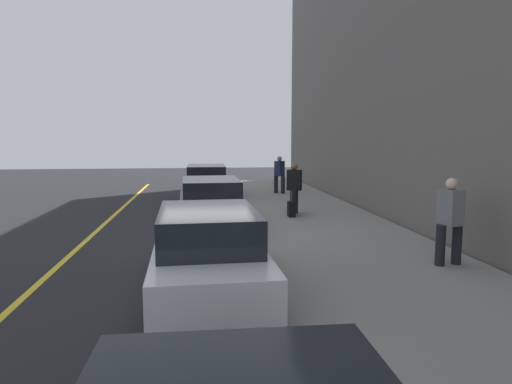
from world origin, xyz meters
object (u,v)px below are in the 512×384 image
at_px(parked_car_maroon, 206,182).
at_px(pedestrian_black_coat, 294,187).
at_px(rolling_suitcase, 291,209).
at_px(parked_car_black, 211,204).
at_px(pedestrian_grey_coat, 450,219).
at_px(parked_car_white, 208,251).
at_px(pedestrian_navy_coat, 279,174).

bearing_deg(parked_car_maroon, pedestrian_black_coat, -150.58).
relative_size(pedestrian_black_coat, rolling_suitcase, 1.99).
xyz_separation_m(parked_car_black, parked_car_maroon, (6.52, 0.03, 0.00)).
xyz_separation_m(parked_car_black, pedestrian_grey_coat, (-4.96, -4.67, 0.33)).
distance_m(parked_car_white, pedestrian_grey_coat, 4.91).
relative_size(parked_car_black, pedestrian_black_coat, 2.74).
bearing_deg(pedestrian_navy_coat, parked_car_maroon, 99.83).
distance_m(parked_car_white, parked_car_maroon, 12.17).
height_order(parked_car_white, rolling_suitcase, parked_car_white).
bearing_deg(rolling_suitcase, parked_car_white, 156.89).
bearing_deg(pedestrian_black_coat, parked_car_white, 157.06).
bearing_deg(pedestrian_black_coat, parked_car_maroon, 29.42).
bearing_deg(pedestrian_navy_coat, parked_car_black, 154.96).
bearing_deg(pedestrian_black_coat, rolling_suitcase, 159.31).
bearing_deg(parked_car_black, pedestrian_grey_coat, -136.71).
xyz_separation_m(parked_car_white, parked_car_maroon, (12.17, -0.14, 0.00)).
distance_m(parked_car_black, pedestrian_black_coat, 3.19).
height_order(parked_car_maroon, pedestrian_black_coat, pedestrian_black_coat).
bearing_deg(rolling_suitcase, pedestrian_navy_coat, -6.35).
bearing_deg(rolling_suitcase, pedestrian_black_coat, -20.69).
height_order(pedestrian_navy_coat, pedestrian_grey_coat, pedestrian_grey_coat).
height_order(parked_car_black, pedestrian_black_coat, pedestrian_black_coat).
height_order(parked_car_maroon, pedestrian_grey_coat, pedestrian_grey_coat).
height_order(parked_car_maroon, rolling_suitcase, parked_car_maroon).
relative_size(parked_car_maroon, pedestrian_navy_coat, 2.78).
xyz_separation_m(pedestrian_navy_coat, pedestrian_grey_coat, (-12.06, -1.35, 0.03)).
xyz_separation_m(parked_car_maroon, pedestrian_navy_coat, (0.58, -3.35, 0.30)).
bearing_deg(pedestrian_navy_coat, pedestrian_black_coat, 175.05).
bearing_deg(parked_car_maroon, pedestrian_grey_coat, -157.72).
height_order(pedestrian_navy_coat, rolling_suitcase, pedestrian_navy_coat).
bearing_deg(parked_car_maroon, parked_car_black, -179.70).
xyz_separation_m(pedestrian_navy_coat, rolling_suitcase, (-6.18, 0.69, -0.66)).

